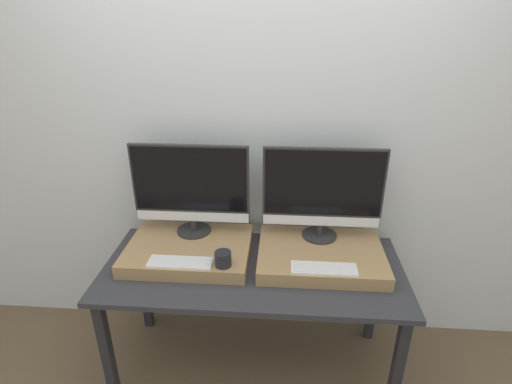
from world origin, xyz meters
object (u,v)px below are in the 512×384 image
(monitor_left, at_px, (191,187))
(mug, at_px, (223,259))
(monitor_right, at_px, (323,191))
(keyboard_right, at_px, (324,268))
(keyboard_left, at_px, (180,262))

(monitor_left, xyz_separation_m, mug, (0.22, -0.32, -0.24))
(monitor_right, relative_size, keyboard_right, 2.00)
(keyboard_right, bearing_deg, monitor_left, 155.96)
(keyboard_left, height_order, monitor_right, monitor_right)
(monitor_left, distance_m, keyboard_left, 0.42)
(monitor_left, distance_m, keyboard_right, 0.84)
(keyboard_left, height_order, keyboard_right, same)
(keyboard_left, distance_m, mug, 0.22)
(keyboard_left, distance_m, monitor_right, 0.84)
(mug, xyz_separation_m, keyboard_right, (0.50, 0.00, -0.03))
(monitor_left, xyz_separation_m, keyboard_left, (0.00, -0.32, -0.27))
(monitor_left, distance_m, mug, 0.46)
(mug, bearing_deg, keyboard_left, 180.00)
(monitor_left, bearing_deg, monitor_right, 0.00)
(monitor_left, relative_size, monitor_right, 1.00)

